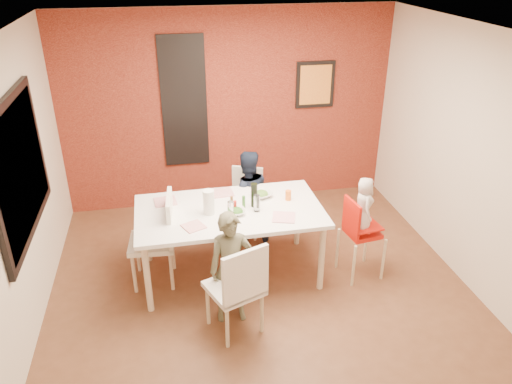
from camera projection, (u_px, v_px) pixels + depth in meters
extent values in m
plane|color=brown|center=(261.00, 290.00, 5.44)|extent=(4.50, 4.50, 0.00)
cube|color=white|center=(263.00, 34.00, 4.23)|extent=(4.50, 4.50, 0.02)
cube|color=beige|center=(229.00, 110.00, 6.81)|extent=(4.50, 0.02, 2.70)
cube|color=beige|center=(341.00, 340.00, 2.86)|extent=(4.50, 0.02, 2.70)
cube|color=beige|center=(15.00, 198.00, 4.45)|extent=(0.02, 4.50, 2.70)
cube|color=beige|center=(472.00, 161.00, 5.22)|extent=(0.02, 4.50, 2.70)
cube|color=maroon|center=(229.00, 110.00, 6.79)|extent=(4.50, 0.02, 2.70)
cube|color=black|center=(19.00, 169.00, 4.54)|extent=(0.05, 1.70, 1.30)
cube|color=black|center=(21.00, 168.00, 4.54)|extent=(0.02, 1.55, 1.15)
cube|color=silver|center=(184.00, 102.00, 6.61)|extent=(0.55, 0.03, 1.70)
cube|color=black|center=(184.00, 102.00, 6.60)|extent=(0.60, 0.03, 1.76)
cube|color=black|center=(315.00, 85.00, 6.84)|extent=(0.54, 0.03, 0.64)
cube|color=gold|center=(315.00, 85.00, 6.83)|extent=(0.44, 0.01, 0.54)
cube|color=white|center=(229.00, 211.00, 5.36)|extent=(2.01, 1.13, 0.04)
cylinder|color=beige|center=(148.00, 279.00, 4.97)|extent=(0.07, 0.07, 0.79)
cylinder|color=beige|center=(147.00, 231.00, 5.78)|extent=(0.07, 0.07, 0.79)
cylinder|color=beige|center=(322.00, 258.00, 5.30)|extent=(0.07, 0.07, 0.79)
cylinder|color=beige|center=(298.00, 216.00, 6.11)|extent=(0.07, 0.07, 0.79)
cube|color=white|center=(234.00, 288.00, 4.70)|extent=(0.60, 0.60, 0.05)
cube|color=white|center=(246.00, 276.00, 4.42)|extent=(0.45, 0.21, 0.53)
cylinder|color=tan|center=(241.00, 292.00, 5.05)|extent=(0.04, 0.04, 0.46)
cylinder|color=tan|center=(262.00, 313.00, 4.76)|extent=(0.04, 0.04, 0.46)
cylinder|color=tan|center=(208.00, 305.00, 4.86)|extent=(0.04, 0.04, 0.46)
cylinder|color=tan|center=(227.00, 328.00, 4.57)|extent=(0.04, 0.04, 0.46)
cube|color=silver|center=(245.00, 205.00, 6.34)|extent=(0.52, 0.52, 0.05)
cube|color=silver|center=(248.00, 183.00, 6.40)|extent=(0.38, 0.18, 0.45)
cylinder|color=beige|center=(230.00, 225.00, 6.32)|extent=(0.03, 0.03, 0.39)
cylinder|color=beige|center=(235.00, 212.00, 6.60)|extent=(0.03, 0.03, 0.39)
cylinder|color=beige|center=(255.00, 227.00, 6.26)|extent=(0.03, 0.03, 0.39)
cylinder|color=beige|center=(260.00, 215.00, 6.55)|extent=(0.03, 0.03, 0.39)
cube|color=white|center=(152.00, 242.00, 5.39)|extent=(0.52, 0.52, 0.05)
cube|color=white|center=(171.00, 219.00, 5.29)|extent=(0.08, 0.48, 0.55)
cylinder|color=beige|center=(138.00, 253.00, 5.66)|extent=(0.04, 0.04, 0.47)
cylinder|color=beige|center=(173.00, 251.00, 5.70)|extent=(0.04, 0.04, 0.47)
cylinder|color=beige|center=(134.00, 274.00, 5.31)|extent=(0.04, 0.04, 0.47)
cylinder|color=beige|center=(171.00, 271.00, 5.35)|extent=(0.04, 0.04, 0.47)
cube|color=red|center=(362.00, 232.00, 5.49)|extent=(0.38, 0.38, 0.05)
cube|color=red|center=(352.00, 217.00, 5.34)|extent=(0.08, 0.33, 0.39)
cube|color=red|center=(363.00, 225.00, 5.44)|extent=(0.38, 0.38, 0.02)
cylinder|color=beige|center=(383.00, 259.00, 5.51)|extent=(0.03, 0.03, 0.51)
cylinder|color=beige|center=(354.00, 266.00, 5.40)|extent=(0.03, 0.03, 0.51)
cylinder|color=beige|center=(366.00, 242.00, 5.82)|extent=(0.03, 0.03, 0.51)
cylinder|color=beige|center=(338.00, 248.00, 5.71)|extent=(0.03, 0.03, 0.51)
imported|color=brown|center=(231.00, 268.00, 4.79)|extent=(0.43, 0.29, 1.18)
imported|color=black|center=(247.00, 197.00, 6.11)|extent=(0.60, 0.48, 1.20)
imported|color=beige|center=(364.00, 205.00, 5.33)|extent=(0.23, 0.33, 0.63)
cube|color=white|center=(194.00, 226.00, 5.01)|extent=(0.27, 0.27, 0.01)
cube|color=white|center=(222.00, 193.00, 5.69)|extent=(0.26, 0.26, 0.01)
cube|color=white|center=(284.00, 217.00, 5.18)|extent=(0.29, 0.29, 0.01)
cube|color=white|center=(165.00, 201.00, 5.50)|extent=(0.26, 0.26, 0.01)
imported|color=white|center=(236.00, 212.00, 5.25)|extent=(0.20, 0.20, 0.05)
imported|color=silver|center=(262.00, 194.00, 5.60)|extent=(0.30, 0.30, 0.06)
cylinder|color=black|center=(254.00, 195.00, 5.35)|extent=(0.07, 0.07, 0.27)
cylinder|color=silver|center=(230.00, 209.00, 5.16)|extent=(0.06, 0.06, 0.18)
cylinder|color=white|center=(257.00, 203.00, 5.27)|extent=(0.07, 0.07, 0.19)
cylinder|color=white|center=(209.00, 202.00, 5.21)|extent=(0.12, 0.12, 0.27)
cylinder|color=red|center=(235.00, 207.00, 5.26)|extent=(0.03, 0.03, 0.13)
cylinder|color=#306E24|center=(244.00, 202.00, 5.35)|extent=(0.04, 0.04, 0.14)
cylinder|color=brown|center=(232.00, 202.00, 5.37)|extent=(0.03, 0.03, 0.13)
cylinder|color=orange|center=(288.00, 195.00, 5.52)|extent=(0.07, 0.07, 0.11)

